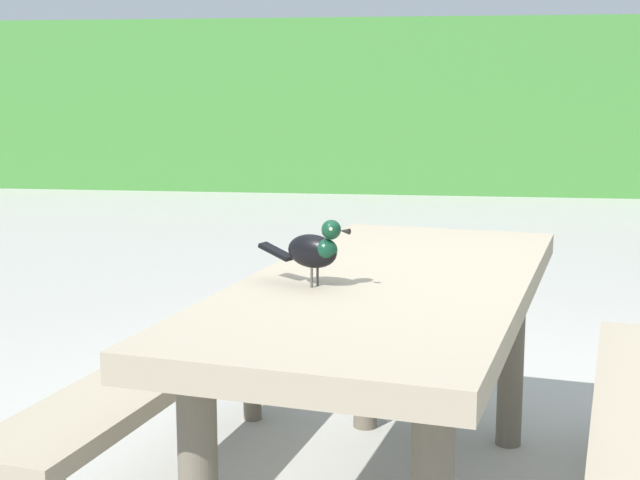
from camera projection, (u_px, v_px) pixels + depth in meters
name	position (u px, v px, depth m)	size (l,w,h in m)	color
hedge_wall	(449.00, 106.00, 11.21)	(28.00, 1.86, 2.03)	#428438
picnic_table_foreground	(390.00, 339.00, 2.58)	(1.97, 1.99, 0.74)	gray
bird_grackle	(316.00, 249.00, 2.40)	(0.27, 0.15, 0.18)	black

